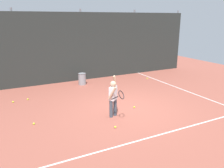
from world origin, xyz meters
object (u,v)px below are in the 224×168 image
at_px(tennis_player, 113,96).
at_px(tennis_ball_3, 28,99).
at_px(ball_hopper, 82,79).
at_px(tennis_ball_4, 13,102).
at_px(tennis_ball_0, 147,78).
at_px(tennis_ball_6, 134,107).
at_px(tennis_ball_1, 114,78).
at_px(tennis_ball_5, 115,127).
at_px(tennis_ball_2, 34,124).

bearing_deg(tennis_player, tennis_ball_3, 90.22).
xyz_separation_m(ball_hopper, tennis_ball_4, (-3.22, -1.15, -0.26)).
xyz_separation_m(tennis_ball_0, tennis_ball_4, (-6.65, -0.57, 0.00)).
bearing_deg(ball_hopper, tennis_ball_3, -157.73).
distance_m(ball_hopper, tennis_ball_4, 3.43).
bearing_deg(tennis_ball_6, tennis_ball_1, 72.20).
distance_m(tennis_ball_1, tennis_ball_5, 5.80).
height_order(tennis_ball_4, tennis_ball_5, same).
bearing_deg(tennis_ball_0, tennis_ball_6, -131.76).
height_order(tennis_ball_5, tennis_ball_6, same).
distance_m(tennis_ball_1, tennis_ball_6, 4.28).
bearing_deg(tennis_ball_1, tennis_ball_3, -162.46).
relative_size(ball_hopper, tennis_ball_2, 8.52).
xyz_separation_m(ball_hopper, tennis_ball_3, (-2.68, -1.10, -0.26)).
bearing_deg(tennis_ball_4, tennis_ball_0, 4.92).
bearing_deg(ball_hopper, tennis_ball_4, -160.39).
bearing_deg(tennis_ball_0, tennis_player, -137.86).
bearing_deg(tennis_ball_6, ball_hopper, 99.56).
distance_m(ball_hopper, tennis_ball_3, 2.90).
xyz_separation_m(tennis_ball_1, tennis_ball_3, (-4.61, -1.46, 0.00)).
bearing_deg(tennis_ball_5, tennis_ball_6, 38.68).
relative_size(tennis_ball_0, tennis_ball_5, 1.00).
xyz_separation_m(tennis_ball_3, tennis_ball_5, (1.96, -3.70, 0.00)).
relative_size(tennis_player, tennis_ball_1, 20.46).
xyz_separation_m(tennis_ball_2, tennis_ball_4, (-0.40, 2.32, 0.00)).
bearing_deg(tennis_ball_5, tennis_ball_3, 117.88).
xyz_separation_m(ball_hopper, tennis_ball_2, (-2.82, -3.47, -0.26)).
bearing_deg(tennis_ball_3, tennis_ball_6, -38.42).
xyz_separation_m(tennis_ball_4, tennis_ball_6, (3.85, -2.57, 0.00)).
height_order(tennis_player, tennis_ball_0, tennis_player).
height_order(tennis_ball_1, tennis_ball_4, same).
distance_m(tennis_ball_2, tennis_ball_3, 2.37).
relative_size(tennis_ball_2, tennis_ball_3, 1.00).
bearing_deg(tennis_ball_1, tennis_ball_2, -141.19).
bearing_deg(tennis_ball_3, tennis_ball_1, 17.54).
height_order(tennis_ball_2, tennis_ball_5, same).
distance_m(tennis_ball_4, tennis_ball_6, 4.62).
bearing_deg(tennis_ball_2, tennis_player, -12.88).
xyz_separation_m(tennis_ball_5, tennis_ball_6, (1.35, 1.08, 0.00)).
relative_size(tennis_ball_1, tennis_ball_6, 1.00).
height_order(tennis_ball_3, tennis_ball_4, same).
xyz_separation_m(tennis_player, tennis_ball_3, (-2.29, 2.93, -0.69)).
xyz_separation_m(tennis_ball_0, tennis_ball_2, (-6.25, -2.89, 0.00)).
bearing_deg(tennis_ball_1, tennis_player, -117.86).
bearing_deg(tennis_player, tennis_ball_4, 96.77).
relative_size(ball_hopper, tennis_ball_1, 8.52).
relative_size(tennis_ball_0, tennis_ball_3, 1.00).
distance_m(tennis_player, tennis_ball_5, 1.09).
height_order(tennis_ball_0, tennis_ball_4, same).
bearing_deg(tennis_ball_2, tennis_ball_5, -32.24).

